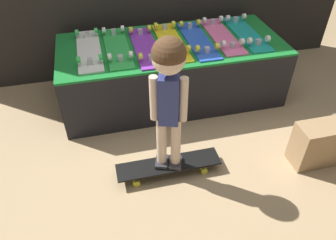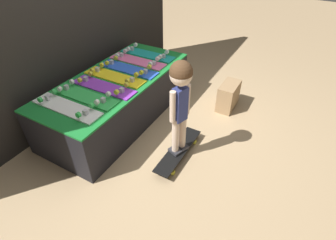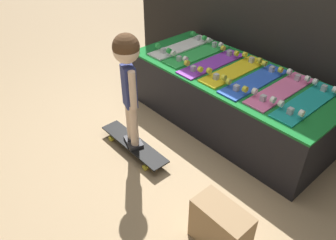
{
  "view_description": "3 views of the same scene",
  "coord_description": "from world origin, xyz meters",
  "px_view_note": "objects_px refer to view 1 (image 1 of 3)",
  "views": [
    {
      "loc": [
        -0.67,
        -2.05,
        1.92
      ],
      "look_at": [
        -0.21,
        -0.14,
        0.3
      ],
      "focal_mm": 35.0,
      "sensor_mm": 36.0,
      "label": 1
    },
    {
      "loc": [
        -2.09,
        -1.3,
        2.06
      ],
      "look_at": [
        -0.08,
        -0.17,
        0.28
      ],
      "focal_mm": 28.0,
      "sensor_mm": 36.0,
      "label": 2
    },
    {
      "loc": [
        1.64,
        -1.68,
        1.99
      ],
      "look_at": [
        -0.04,
        -0.19,
        0.37
      ],
      "focal_mm": 35.0,
      "sensor_mm": 36.0,
      "label": 3
    }
  ],
  "objects_px": {
    "skateboard_on_floor": "(169,165)",
    "skateboard_blue_on_rack": "(198,39)",
    "skateboard_teal_on_rack": "(246,32)",
    "storage_box": "(319,144)",
    "skateboard_white_on_rack": "(89,49)",
    "skateboard_green_on_rack": "(117,47)",
    "skateboard_purple_on_rack": "(145,46)",
    "skateboard_pink_on_rack": "(222,35)",
    "child": "(169,84)",
    "skateboard_yellow_on_rack": "(171,41)"
  },
  "relations": [
    {
      "from": "skateboard_teal_on_rack",
      "to": "storage_box",
      "type": "distance_m",
      "value": 1.24
    },
    {
      "from": "skateboard_blue_on_rack",
      "to": "storage_box",
      "type": "height_order",
      "value": "skateboard_blue_on_rack"
    },
    {
      "from": "skateboard_green_on_rack",
      "to": "child",
      "type": "bearing_deg",
      "value": -77.73
    },
    {
      "from": "skateboard_teal_on_rack",
      "to": "skateboard_on_floor",
      "type": "xyz_separation_m",
      "value": [
        -1.0,
        -1.01,
        -0.51
      ]
    },
    {
      "from": "skateboard_white_on_rack",
      "to": "skateboard_on_floor",
      "type": "relative_size",
      "value": 0.98
    },
    {
      "from": "skateboard_pink_on_rack",
      "to": "child",
      "type": "distance_m",
      "value": 1.29
    },
    {
      "from": "skateboard_on_floor",
      "to": "skateboard_purple_on_rack",
      "type": "bearing_deg",
      "value": 88.59
    },
    {
      "from": "skateboard_yellow_on_rack",
      "to": "skateboard_on_floor",
      "type": "relative_size",
      "value": 0.98
    },
    {
      "from": "skateboard_purple_on_rack",
      "to": "skateboard_pink_on_rack",
      "type": "relative_size",
      "value": 1.0
    },
    {
      "from": "child",
      "to": "skateboard_teal_on_rack",
      "type": "bearing_deg",
      "value": 63.54
    },
    {
      "from": "skateboard_white_on_rack",
      "to": "skateboard_blue_on_rack",
      "type": "relative_size",
      "value": 1.0
    },
    {
      "from": "skateboard_pink_on_rack",
      "to": "skateboard_teal_on_rack",
      "type": "bearing_deg",
      "value": -0.19
    },
    {
      "from": "skateboard_white_on_rack",
      "to": "storage_box",
      "type": "bearing_deg",
      "value": -35.88
    },
    {
      "from": "skateboard_white_on_rack",
      "to": "skateboard_pink_on_rack",
      "type": "height_order",
      "value": "same"
    },
    {
      "from": "skateboard_green_on_rack",
      "to": "child",
      "type": "xyz_separation_m",
      "value": [
        0.22,
        -1.01,
        0.22
      ]
    },
    {
      "from": "skateboard_blue_on_rack",
      "to": "storage_box",
      "type": "bearing_deg",
      "value": -60.52
    },
    {
      "from": "skateboard_purple_on_rack",
      "to": "storage_box",
      "type": "relative_size",
      "value": 2.02
    },
    {
      "from": "skateboard_purple_on_rack",
      "to": "child",
      "type": "height_order",
      "value": "child"
    },
    {
      "from": "skateboard_purple_on_rack",
      "to": "skateboard_teal_on_rack",
      "type": "height_order",
      "value": "same"
    },
    {
      "from": "skateboard_green_on_rack",
      "to": "storage_box",
      "type": "bearing_deg",
      "value": -40.26
    },
    {
      "from": "skateboard_blue_on_rack",
      "to": "child",
      "type": "relative_size",
      "value": 0.76
    },
    {
      "from": "skateboard_blue_on_rack",
      "to": "skateboard_pink_on_rack",
      "type": "xyz_separation_m",
      "value": [
        0.24,
        0.03,
        0.0
      ]
    },
    {
      "from": "skateboard_pink_on_rack",
      "to": "skateboard_blue_on_rack",
      "type": "bearing_deg",
      "value": -172.56
    },
    {
      "from": "skateboard_on_floor",
      "to": "skateboard_blue_on_rack",
      "type": "bearing_deg",
      "value": 62.49
    },
    {
      "from": "skateboard_yellow_on_rack",
      "to": "skateboard_blue_on_rack",
      "type": "bearing_deg",
      "value": -5.17
    },
    {
      "from": "skateboard_teal_on_rack",
      "to": "skateboard_purple_on_rack",
      "type": "bearing_deg",
      "value": -177.09
    },
    {
      "from": "skateboard_purple_on_rack",
      "to": "skateboard_pink_on_rack",
      "type": "height_order",
      "value": "same"
    },
    {
      "from": "skateboard_white_on_rack",
      "to": "skateboard_pink_on_rack",
      "type": "bearing_deg",
      "value": -0.25
    },
    {
      "from": "storage_box",
      "to": "skateboard_pink_on_rack",
      "type": "bearing_deg",
      "value": 108.78
    },
    {
      "from": "skateboard_green_on_rack",
      "to": "skateboard_on_floor",
      "type": "height_order",
      "value": "skateboard_green_on_rack"
    },
    {
      "from": "skateboard_on_floor",
      "to": "skateboard_yellow_on_rack",
      "type": "bearing_deg",
      "value": 75.08
    },
    {
      "from": "skateboard_white_on_rack",
      "to": "skateboard_on_floor",
      "type": "height_order",
      "value": "skateboard_white_on_rack"
    },
    {
      "from": "skateboard_white_on_rack",
      "to": "skateboard_pink_on_rack",
      "type": "distance_m",
      "value": 1.22
    },
    {
      "from": "skateboard_blue_on_rack",
      "to": "child",
      "type": "height_order",
      "value": "child"
    },
    {
      "from": "skateboard_yellow_on_rack",
      "to": "child",
      "type": "bearing_deg",
      "value": -104.92
    },
    {
      "from": "skateboard_on_floor",
      "to": "child",
      "type": "relative_size",
      "value": 0.77
    },
    {
      "from": "child",
      "to": "storage_box",
      "type": "distance_m",
      "value": 1.32
    },
    {
      "from": "storage_box",
      "to": "skateboard_white_on_rack",
      "type": "bearing_deg",
      "value": 144.12
    },
    {
      "from": "skateboard_white_on_rack",
      "to": "child",
      "type": "bearing_deg",
      "value": -65.52
    },
    {
      "from": "skateboard_yellow_on_rack",
      "to": "skateboard_purple_on_rack",
      "type": "bearing_deg",
      "value": -170.53
    },
    {
      "from": "skateboard_purple_on_rack",
      "to": "skateboard_blue_on_rack",
      "type": "relative_size",
      "value": 1.0
    },
    {
      "from": "skateboard_blue_on_rack",
      "to": "skateboard_yellow_on_rack",
      "type": "bearing_deg",
      "value": 174.83
    },
    {
      "from": "skateboard_on_floor",
      "to": "storage_box",
      "type": "distance_m",
      "value": 1.17
    },
    {
      "from": "skateboard_on_floor",
      "to": "child",
      "type": "bearing_deg",
      "value": -135.0
    },
    {
      "from": "skateboard_purple_on_rack",
      "to": "skateboard_yellow_on_rack",
      "type": "xyz_separation_m",
      "value": [
        0.24,
        0.04,
        0.0
      ]
    },
    {
      "from": "skateboard_white_on_rack",
      "to": "child",
      "type": "distance_m",
      "value": 1.14
    },
    {
      "from": "skateboard_blue_on_rack",
      "to": "skateboard_pink_on_rack",
      "type": "relative_size",
      "value": 1.0
    },
    {
      "from": "skateboard_blue_on_rack",
      "to": "skateboard_purple_on_rack",
      "type": "bearing_deg",
      "value": -177.82
    },
    {
      "from": "skateboard_green_on_rack",
      "to": "skateboard_on_floor",
      "type": "bearing_deg",
      "value": -77.73
    },
    {
      "from": "skateboard_white_on_rack",
      "to": "skateboard_green_on_rack",
      "type": "distance_m",
      "value": 0.24
    }
  ]
}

